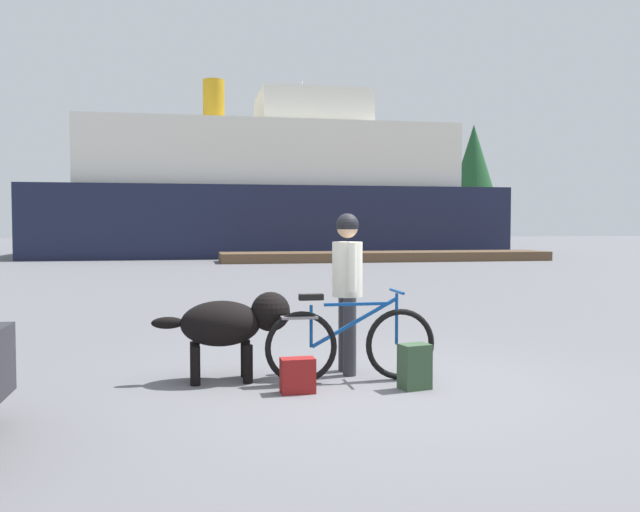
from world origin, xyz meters
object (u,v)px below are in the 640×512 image
object	(u,v)px
dog	(232,323)
sailboat_moored	(302,244)
bicycle	(350,343)
handbag_pannier	(298,375)
ferry_boat	(270,194)
person_cyclist	(347,278)
backpack	(415,367)

from	to	relation	value
dog	sailboat_moored	size ratio (longest dim) A/B	0.15
bicycle	handbag_pannier	world-z (taller)	bicycle
handbag_pannier	sailboat_moored	bearing A→B (deg)	80.62
handbag_pannier	ferry_boat	bearing A→B (deg)	83.88
handbag_pannier	ferry_boat	world-z (taller)	ferry_boat
dog	bicycle	bearing A→B (deg)	-13.44
person_cyclist	handbag_pannier	world-z (taller)	person_cyclist
ferry_boat	dog	bearing A→B (deg)	-97.38
dog	handbag_pannier	size ratio (longest dim) A/B	4.22
person_cyclist	backpack	bearing A→B (deg)	-58.96
person_cyclist	dog	distance (m)	1.30
ferry_boat	sailboat_moored	xyz separation A→B (m)	(1.92, 1.29, -2.71)
backpack	ferry_boat	bearing A→B (deg)	86.06
bicycle	dog	world-z (taller)	bicycle
bicycle	dog	size ratio (longest dim) A/B	1.26
person_cyclist	handbag_pannier	bearing A→B (deg)	-131.04
person_cyclist	sailboat_moored	bearing A→B (deg)	81.59
ferry_boat	handbag_pannier	bearing A→B (deg)	-96.12
handbag_pannier	ferry_boat	size ratio (longest dim) A/B	0.01
person_cyclist	dog	xyz separation A→B (m)	(-1.22, -0.11, -0.43)
handbag_pannier	ferry_boat	xyz separation A→B (m)	(3.16, 29.49, 3.04)
backpack	ferry_boat	distance (m)	29.78
dog	handbag_pannier	xyz separation A→B (m)	(0.58, -0.63, -0.42)
bicycle	handbag_pannier	size ratio (longest dim) A/B	5.31
bicycle	ferry_boat	distance (m)	29.39
person_cyclist	dog	size ratio (longest dim) A/B	1.22
person_cyclist	backpack	size ratio (longest dim) A/B	3.91
ferry_boat	sailboat_moored	size ratio (longest dim) A/B	2.45
dog	sailboat_moored	distance (m)	30.68
dog	ferry_boat	size ratio (longest dim) A/B	0.06
person_cyclist	backpack	world-z (taller)	person_cyclist
bicycle	backpack	world-z (taller)	bicycle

